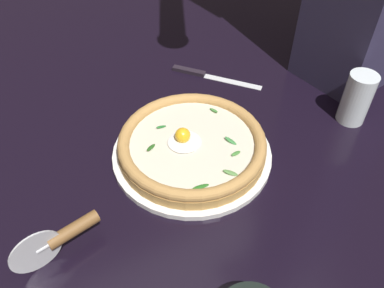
# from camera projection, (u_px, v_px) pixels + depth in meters

# --- Properties ---
(ground_plane) EXTENTS (2.40, 2.40, 0.03)m
(ground_plane) POSITION_uv_depth(u_px,v_px,m) (207.00, 164.00, 0.81)
(ground_plane) COLOR black
(ground_plane) RESTS_ON ground
(pizza_plate) EXTENTS (0.32, 0.32, 0.01)m
(pizza_plate) POSITION_uv_depth(u_px,v_px,m) (192.00, 153.00, 0.80)
(pizza_plate) COLOR white
(pizza_plate) RESTS_ON ground
(pizza) EXTENTS (0.30, 0.30, 0.06)m
(pizza) POSITION_uv_depth(u_px,v_px,m) (192.00, 144.00, 0.78)
(pizza) COLOR tan
(pizza) RESTS_ON pizza_plate
(pizza_cutter) EXTENTS (0.15, 0.04, 0.08)m
(pizza_cutter) POSITION_uv_depth(u_px,v_px,m) (61.00, 237.00, 0.62)
(pizza_cutter) COLOR silver
(pizza_cutter) RESTS_ON ground
(table_knife) EXTENTS (0.16, 0.19, 0.01)m
(table_knife) POSITION_uv_depth(u_px,v_px,m) (203.00, 74.00, 1.00)
(table_knife) COLOR silver
(table_knife) RESTS_ON ground
(drinking_glass) EXTENTS (0.06, 0.06, 0.12)m
(drinking_glass) POSITION_uv_depth(u_px,v_px,m) (356.00, 102.00, 0.85)
(drinking_glass) COLOR silver
(drinking_glass) RESTS_ON ground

